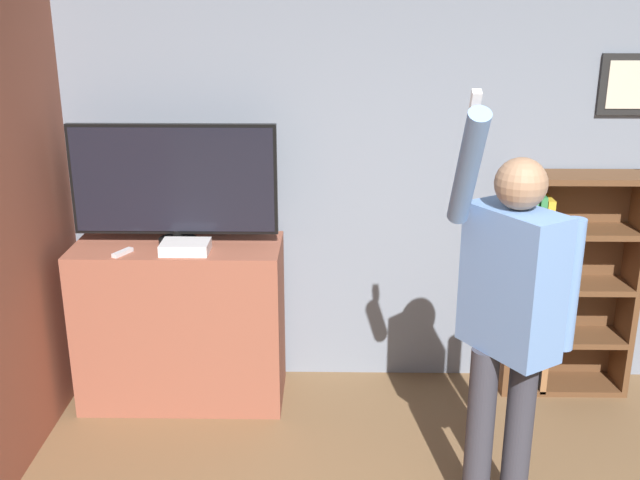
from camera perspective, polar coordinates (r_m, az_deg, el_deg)
wall_back at (r=4.59m, az=6.66°, el=5.16°), size 6.11×0.09×2.70m
tv_ledge at (r=4.61m, az=-10.47°, el=-6.21°), size 1.21×0.53×1.00m
television at (r=4.35m, az=-11.07°, el=4.32°), size 1.18×0.22×0.70m
game_console at (r=4.28m, az=-10.22°, el=-0.53°), size 0.27×0.19×0.06m
remote_loose at (r=4.33m, az=-14.81°, el=-0.93°), size 0.10×0.14×0.02m
bookshelf at (r=4.81m, az=17.51°, el=-3.66°), size 0.78×0.28×1.39m
person at (r=3.40m, az=14.28°, el=-5.22°), size 0.58×0.58×2.06m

